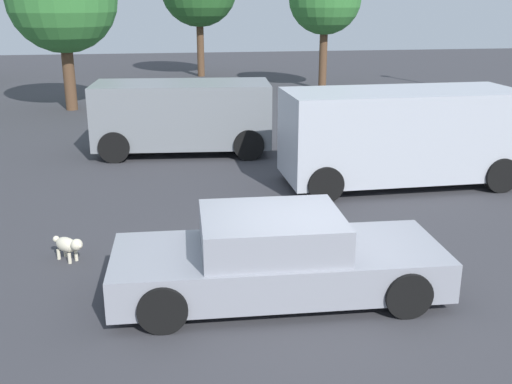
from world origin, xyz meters
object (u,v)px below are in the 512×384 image
(dog, at_px, (68,245))
(suv_dark, at_px, (183,114))
(van_white, at_px, (400,134))
(sedan_foreground, at_px, (277,258))
(pedestrian, at_px, (334,116))

(dog, bearing_deg, suv_dark, 117.70)
(van_white, bearing_deg, dog, -155.73)
(dog, bearing_deg, sedan_foreground, 16.37)
(sedan_foreground, height_order, dog, sedan_foreground)
(dog, relative_size, van_white, 0.10)
(dog, xyz_separation_m, suv_dark, (2.14, 6.92, 0.77))
(sedan_foreground, xyz_separation_m, suv_dark, (-0.92, 8.59, 0.47))
(dog, distance_m, pedestrian, 8.68)
(sedan_foreground, relative_size, pedestrian, 2.72)
(sedan_foreground, height_order, pedestrian, pedestrian)
(pedestrian, bearing_deg, dog, -42.92)
(sedan_foreground, xyz_separation_m, pedestrian, (3.05, 7.78, 0.45))
(sedan_foreground, xyz_separation_m, van_white, (3.73, 4.87, 0.58))
(suv_dark, bearing_deg, sedan_foreground, -79.11)
(sedan_foreground, height_order, van_white, van_white)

